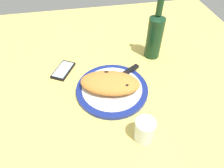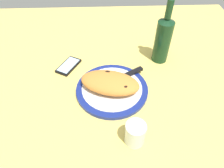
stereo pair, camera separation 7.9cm
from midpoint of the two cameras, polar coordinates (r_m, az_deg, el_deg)
ground_plane at (r=82.44cm, az=2.73°, el=-2.72°), size 150.00×150.00×3.00cm
plate at (r=80.68cm, az=2.78°, el=-1.61°), size 28.59×28.59×1.83cm
calzone at (r=77.64cm, az=2.32°, el=0.05°), size 25.64×18.58×5.58cm
fork at (r=75.45cm, az=3.20°, el=-4.75°), size 17.68×6.06×0.40cm
knife at (r=84.61cm, az=6.76°, el=2.27°), size 20.81×13.48×1.20cm
smartphone at (r=92.64cm, az=-9.79°, el=4.96°), size 11.26×13.48×1.16cm
water_glass at (r=66.21cm, az=9.98°, el=-13.97°), size 6.42×6.42×8.36cm
wine_bottle at (r=93.03cm, az=16.60°, el=11.98°), size 7.11×7.11×28.37cm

